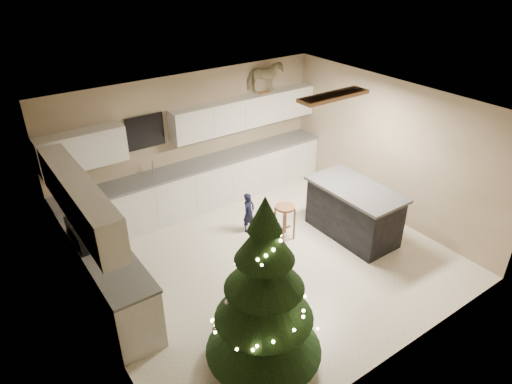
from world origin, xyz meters
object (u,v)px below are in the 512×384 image
bar_stool (285,214)px  christmas_tree (264,301)px  island (353,211)px  rocking_horse (265,77)px  toddler (249,213)px

bar_stool → christmas_tree: size_ratio=0.27×
island → christmas_tree: 3.31m
rocking_horse → toddler: bearing=152.0°
toddler → rocking_horse: size_ratio=1.00×
bar_stool → toddler: 0.69m
toddler → rocking_horse: 2.74m
christmas_tree → toddler: bearing=59.0°
island → toddler: 1.85m
island → bar_stool: (-1.06, 0.60, 0.01)m
bar_stool → toddler: bearing=123.7°
bar_stool → rocking_horse: rocking_horse is taller
island → bar_stool: bearing=150.4°
christmas_tree → toddler: christmas_tree is taller
rocking_horse → christmas_tree: bearing=160.0°
bar_stool → rocking_horse: bearing=63.4°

